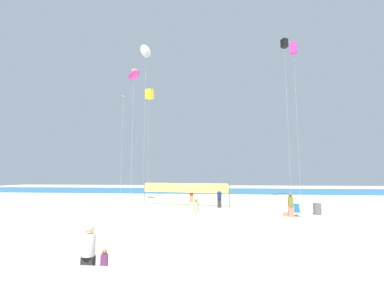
{
  "coord_description": "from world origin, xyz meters",
  "views": [
    {
      "loc": [
        2.28,
        -17.97,
        2.97
      ],
      "look_at": [
        -0.89,
        10.73,
        6.42
      ],
      "focal_mm": 24.5,
      "sensor_mm": 36.0,
      "label": 1
    }
  ],
  "objects_px": {
    "beachgoer_maroon_shirt": "(191,193)",
    "trash_barrel": "(317,209)",
    "volleyball_net": "(184,189)",
    "kite_white_delta": "(146,51)",
    "mother_figure": "(89,251)",
    "beachgoer_sage_shirt": "(196,209)",
    "beachgoer_navy_shirt": "(219,198)",
    "kite_yellow_box": "(149,94)",
    "kite_magenta_inflatable": "(134,75)",
    "kite_black_box": "(284,44)",
    "beach_handbag": "(286,214)",
    "beachgoer_olive_shirt": "(291,204)",
    "folding_beach_chair": "(296,210)",
    "kite_orange_diamond": "(123,99)",
    "toddler_figure": "(104,265)",
    "kite_magenta_box": "(294,48)"
  },
  "relations": [
    {
      "from": "mother_figure",
      "to": "kite_magenta_inflatable",
      "type": "bearing_deg",
      "value": 111.14
    },
    {
      "from": "beachgoer_navy_shirt",
      "to": "beachgoer_sage_shirt",
      "type": "bearing_deg",
      "value": -112.41
    },
    {
      "from": "kite_orange_diamond",
      "to": "trash_barrel",
      "type": "bearing_deg",
      "value": -33.74
    },
    {
      "from": "folding_beach_chair",
      "to": "kite_magenta_inflatable",
      "type": "height_order",
      "value": "kite_magenta_inflatable"
    },
    {
      "from": "kite_black_box",
      "to": "kite_orange_diamond",
      "type": "relative_size",
      "value": 1.36
    },
    {
      "from": "beachgoer_navy_shirt",
      "to": "kite_white_delta",
      "type": "xyz_separation_m",
      "value": [
        -10.02,
        9.12,
        19.31
      ]
    },
    {
      "from": "beach_handbag",
      "to": "kite_yellow_box",
      "type": "relative_size",
      "value": 0.03
    },
    {
      "from": "folding_beach_chair",
      "to": "kite_black_box",
      "type": "bearing_deg",
      "value": 109.71
    },
    {
      "from": "beachgoer_maroon_shirt",
      "to": "trash_barrel",
      "type": "bearing_deg",
      "value": -178.1
    },
    {
      "from": "kite_black_box",
      "to": "kite_yellow_box",
      "type": "height_order",
      "value": "kite_black_box"
    },
    {
      "from": "volleyball_net",
      "to": "kite_yellow_box",
      "type": "bearing_deg",
      "value": 132.46
    },
    {
      "from": "beachgoer_maroon_shirt",
      "to": "beachgoer_navy_shirt",
      "type": "relative_size",
      "value": 1.02
    },
    {
      "from": "beach_handbag",
      "to": "kite_magenta_inflatable",
      "type": "relative_size",
      "value": 0.02
    },
    {
      "from": "beachgoer_sage_shirt",
      "to": "volleyball_net",
      "type": "relative_size",
      "value": 0.18
    },
    {
      "from": "folding_beach_chair",
      "to": "kite_magenta_inflatable",
      "type": "xyz_separation_m",
      "value": [
        -15.21,
        7.47,
        13.87
      ]
    },
    {
      "from": "mother_figure",
      "to": "beachgoer_sage_shirt",
      "type": "bearing_deg",
      "value": 81.89
    },
    {
      "from": "toddler_figure",
      "to": "kite_magenta_inflatable",
      "type": "distance_m",
      "value": 25.56
    },
    {
      "from": "beachgoer_maroon_shirt",
      "to": "kite_white_delta",
      "type": "xyz_separation_m",
      "value": [
        -6.89,
        4.37,
        19.29
      ]
    },
    {
      "from": "trash_barrel",
      "to": "kite_magenta_box",
      "type": "height_order",
      "value": "kite_magenta_box"
    },
    {
      "from": "kite_magenta_box",
      "to": "kite_white_delta",
      "type": "bearing_deg",
      "value": -177.56
    },
    {
      "from": "kite_yellow_box",
      "to": "kite_magenta_inflatable",
      "type": "distance_m",
      "value": 4.38
    },
    {
      "from": "beachgoer_navy_shirt",
      "to": "kite_magenta_box",
      "type": "distance_m",
      "value": 23.72
    },
    {
      "from": "beachgoer_maroon_shirt",
      "to": "folding_beach_chair",
      "type": "distance_m",
      "value": 12.69
    },
    {
      "from": "kite_black_box",
      "to": "kite_yellow_box",
      "type": "distance_m",
      "value": 18.04
    },
    {
      "from": "beachgoer_navy_shirt",
      "to": "kite_orange_diamond",
      "type": "relative_size",
      "value": 0.12
    },
    {
      "from": "kite_yellow_box",
      "to": "folding_beach_chair",
      "type": "bearing_deg",
      "value": -38.81
    },
    {
      "from": "beachgoer_maroon_shirt",
      "to": "beachgoer_olive_shirt",
      "type": "height_order",
      "value": "beachgoer_maroon_shirt"
    },
    {
      "from": "toddler_figure",
      "to": "kite_orange_diamond",
      "type": "xyz_separation_m",
      "value": [
        -10.58,
        27.98,
        13.43
      ]
    },
    {
      "from": "trash_barrel",
      "to": "kite_orange_diamond",
      "type": "bearing_deg",
      "value": 146.26
    },
    {
      "from": "beachgoer_olive_shirt",
      "to": "kite_yellow_box",
      "type": "xyz_separation_m",
      "value": [
        -14.06,
        12.07,
        12.48
      ]
    },
    {
      "from": "kite_magenta_box",
      "to": "beach_handbag",
      "type": "bearing_deg",
      "value": -109.81
    },
    {
      "from": "kite_white_delta",
      "to": "kite_magenta_box",
      "type": "xyz_separation_m",
      "value": [
        20.13,
        0.86,
        -0.31
      ]
    },
    {
      "from": "kite_magenta_box",
      "to": "mother_figure",
      "type": "bearing_deg",
      "value": -116.42
    },
    {
      "from": "toddler_figure",
      "to": "kite_white_delta",
      "type": "bearing_deg",
      "value": 87.58
    },
    {
      "from": "volleyball_net",
      "to": "kite_white_delta",
      "type": "height_order",
      "value": "kite_white_delta"
    },
    {
      "from": "mother_figure",
      "to": "kite_black_box",
      "type": "xyz_separation_m",
      "value": [
        11.72,
        24.49,
        18.3
      ]
    },
    {
      "from": "beachgoer_sage_shirt",
      "to": "kite_magenta_box",
      "type": "xyz_separation_m",
      "value": [
        11.5,
        18.09,
        19.07
      ]
    },
    {
      "from": "toddler_figure",
      "to": "kite_yellow_box",
      "type": "xyz_separation_m",
      "value": [
        -5.82,
        24.72,
        12.89
      ]
    },
    {
      "from": "beachgoer_olive_shirt",
      "to": "trash_barrel",
      "type": "bearing_deg",
      "value": 17.4
    },
    {
      "from": "trash_barrel",
      "to": "volleyball_net",
      "type": "relative_size",
      "value": 0.1
    },
    {
      "from": "beachgoer_navy_shirt",
      "to": "kite_yellow_box",
      "type": "relative_size",
      "value": 0.12
    },
    {
      "from": "kite_black_box",
      "to": "kite_magenta_inflatable",
      "type": "distance_m",
      "value": 18.82
    },
    {
      "from": "toddler_figure",
      "to": "beachgoer_navy_shirt",
      "type": "distance_m",
      "value": 17.7
    },
    {
      "from": "beachgoer_olive_shirt",
      "to": "beach_handbag",
      "type": "distance_m",
      "value": 0.84
    },
    {
      "from": "kite_orange_diamond",
      "to": "kite_black_box",
      "type": "bearing_deg",
      "value": -9.19
    },
    {
      "from": "volleyball_net",
      "to": "beach_handbag",
      "type": "xyz_separation_m",
      "value": [
        8.3,
        -6.0,
        -1.5
      ]
    },
    {
      "from": "folding_beach_chair",
      "to": "beach_handbag",
      "type": "bearing_deg",
      "value": -130.89
    },
    {
      "from": "beachgoer_navy_shirt",
      "to": "volleyball_net",
      "type": "bearing_deg",
      "value": 145.99
    },
    {
      "from": "beach_handbag",
      "to": "beachgoer_olive_shirt",
      "type": "bearing_deg",
      "value": -21.75
    },
    {
      "from": "beachgoer_sage_shirt",
      "to": "kite_black_box",
      "type": "height_order",
      "value": "kite_black_box"
    }
  ]
}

